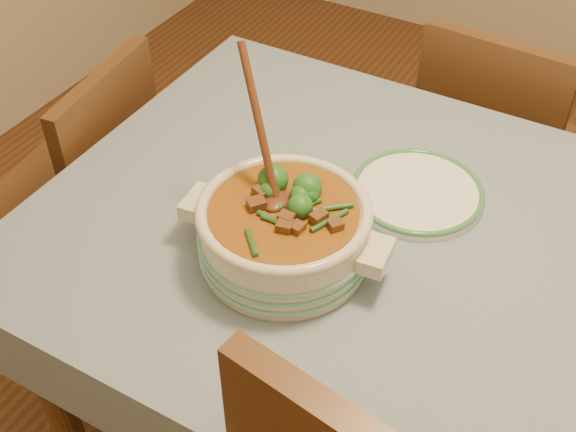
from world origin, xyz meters
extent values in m
cube|color=brown|center=(0.00, 0.00, 0.72)|extent=(1.60, 1.00, 0.05)
cube|color=gray|center=(0.00, 0.00, 0.75)|extent=(1.68, 1.08, 0.01)
cylinder|color=brown|center=(-0.73, -0.43, 0.35)|extent=(0.07, 0.07, 0.70)
cylinder|color=brown|center=(-0.73, 0.43, 0.35)|extent=(0.07, 0.07, 0.70)
cylinder|color=beige|center=(-0.28, -0.15, 0.82)|extent=(0.35, 0.35, 0.12)
torus|color=beige|center=(-0.28, -0.15, 0.88)|extent=(0.32, 0.32, 0.02)
cube|color=beige|center=(-0.10, -0.13, 0.84)|extent=(0.06, 0.09, 0.03)
cube|color=beige|center=(-0.46, -0.17, 0.84)|extent=(0.06, 0.09, 0.03)
cylinder|color=#935715|center=(-0.28, -0.15, 0.87)|extent=(0.28, 0.28, 0.02)
cylinder|color=white|center=(-0.13, 0.15, 0.77)|extent=(0.35, 0.35, 0.02)
torus|color=#3C844D|center=(-0.13, 0.15, 0.77)|extent=(0.28, 0.28, 0.01)
cube|color=#543719|center=(-0.11, 0.86, 0.43)|extent=(0.43, 0.43, 0.04)
cube|color=#543719|center=(-0.12, 0.67, 0.65)|extent=(0.41, 0.07, 0.43)
cylinder|color=#543719|center=(0.08, 1.02, 0.22)|extent=(0.04, 0.04, 0.43)
cylinder|color=#543719|center=(-0.27, 1.04, 0.22)|extent=(0.04, 0.04, 0.43)
cylinder|color=#543719|center=(0.05, 0.67, 0.22)|extent=(0.04, 0.04, 0.43)
cylinder|color=#543719|center=(-0.29, 0.69, 0.22)|extent=(0.04, 0.04, 0.43)
cube|color=#543719|center=(-1.09, 0.05, 0.43)|extent=(0.45, 0.45, 0.04)
cube|color=#543719|center=(-0.91, 0.08, 0.64)|extent=(0.09, 0.40, 0.43)
cylinder|color=#543719|center=(-1.28, 0.20, 0.21)|extent=(0.04, 0.04, 0.43)
cylinder|color=#543719|center=(-1.24, -0.14, 0.21)|extent=(0.04, 0.04, 0.43)
cylinder|color=#543719|center=(-0.94, 0.25, 0.21)|extent=(0.04, 0.04, 0.43)
cylinder|color=#543719|center=(-0.90, -0.09, 0.21)|extent=(0.04, 0.04, 0.43)
camera|label=1|loc=(0.20, -0.99, 1.76)|focal=45.00mm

